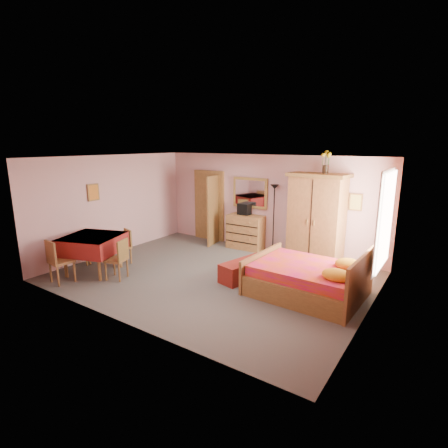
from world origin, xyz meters
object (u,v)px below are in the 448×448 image
Objects in this scene: bed at (307,270)px; chair_north at (122,247)px; chair_east at (116,259)px; stereo at (244,209)px; floor_lamp at (274,219)px; chair_west at (75,248)px; wardrobe at (316,219)px; wall_mirror at (250,193)px; chest_of_drawers at (246,232)px; chair_south at (61,261)px; bench at (245,269)px; sunflower_vase at (326,162)px; dining_table at (93,254)px.

bed reaches higher than chair_north.
stereo is at bearing -35.85° from chair_east.
chair_west is at bearing -133.06° from floor_lamp.
wall_mirror is at bearing 177.48° from wardrobe.
chest_of_drawers is 3.35m from chair_north.
chest_of_drawers is 0.64m from stereo.
wall_mirror reaches higher than chair_south.
chair_south is at bearing -143.08° from bench.
wardrobe is at bearing 127.20° from chair_west.
chair_south reaches higher than chair_east.
chair_south reaches higher than chair_west.
chair_east is at bearing 150.22° from chair_north.
bed is (2.54, -1.97, 0.01)m from chest_of_drawers.
sunflower_vase is 0.56× the size of chair_south.
wall_mirror is 0.91× the size of dining_table.
chest_of_drawers is 2.10m from wardrobe.
chest_of_drawers is 0.91m from floor_lamp.
bed is 2.23× the size of chair_south.
bench is 3.92m from chair_south.
bed is 5.40m from chair_west.
chair_south is 1.11m from chair_east.
dining_table is at bearing -133.62° from wardrobe.
stereo is 0.35× the size of chair_south.
chest_of_drawers reaches higher than chair_west.
wall_mirror is at bearing -36.38° from chair_east.
dining_table is at bearing -117.12° from stereo.
sunflower_vase reaches higher than chair_east.
floor_lamp reaches higher than chest_of_drawers.
bed is 2.52× the size of chair_north.
wall_mirror is 0.48m from stereo.
chair_south is at bearing -150.71° from bed.
wall_mirror is at bearing -104.92° from chair_north.
sunflower_vase is 3.15m from bench.
bed is at bearing -69.74° from wardrobe.
floor_lamp is 5.03m from chair_west.
chair_east is at bearing -127.75° from wardrobe.
chair_east reaches higher than dining_table.
bed reaches higher than chair_west.
stereo is at bearing 73.17° from chair_south.
dining_table is (-4.47, -1.58, -0.06)m from bed.
sunflower_vase is at bearing -62.05° from chair_east.
dining_table is 1.27× the size of chair_west.
sunflower_vase is 5.77m from dining_table.
wall_mirror is (0.00, 0.21, 1.08)m from chest_of_drawers.
floor_lamp reaches higher than stereo.
wardrobe is 5.31m from dining_table.
wall_mirror reaches higher than chest_of_drawers.
chair_west is (-2.63, -3.76, -1.09)m from wall_mirror.
wall_mirror is 2.33m from sunflower_vase.
wardrobe is at bearing -7.07° from floor_lamp.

